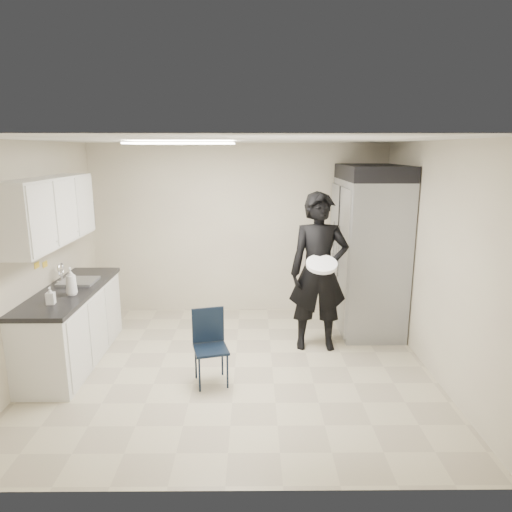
{
  "coord_description": "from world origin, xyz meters",
  "views": [
    {
      "loc": [
        0.21,
        -4.93,
        2.5
      ],
      "look_at": [
        0.25,
        0.2,
        1.3
      ],
      "focal_mm": 32.0,
      "sensor_mm": 36.0,
      "label": 1
    }
  ],
  "objects_px": {
    "commercial_fridge": "(368,256)",
    "folding_chair": "(211,349)",
    "man_tuxedo": "(319,272)",
    "lower_counter": "(73,327)"
  },
  "relations": [
    {
      "from": "commercial_fridge",
      "to": "folding_chair",
      "type": "distance_m",
      "value": 2.73
    },
    {
      "from": "commercial_fridge",
      "to": "man_tuxedo",
      "type": "height_order",
      "value": "commercial_fridge"
    },
    {
      "from": "folding_chair",
      "to": "commercial_fridge",
      "type": "bearing_deg",
      "value": 24.02
    },
    {
      "from": "lower_counter",
      "to": "commercial_fridge",
      "type": "height_order",
      "value": "commercial_fridge"
    },
    {
      "from": "commercial_fridge",
      "to": "man_tuxedo",
      "type": "xyz_separation_m",
      "value": [
        -0.79,
        -0.71,
        -0.05
      ]
    },
    {
      "from": "commercial_fridge",
      "to": "folding_chair",
      "type": "height_order",
      "value": "commercial_fridge"
    },
    {
      "from": "folding_chair",
      "to": "man_tuxedo",
      "type": "bearing_deg",
      "value": 21.89
    },
    {
      "from": "lower_counter",
      "to": "man_tuxedo",
      "type": "relative_size",
      "value": 0.95
    },
    {
      "from": "lower_counter",
      "to": "commercial_fridge",
      "type": "xyz_separation_m",
      "value": [
        3.78,
        1.07,
        0.62
      ]
    },
    {
      "from": "man_tuxedo",
      "to": "lower_counter",
      "type": "bearing_deg",
      "value": -172.08
    }
  ]
}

